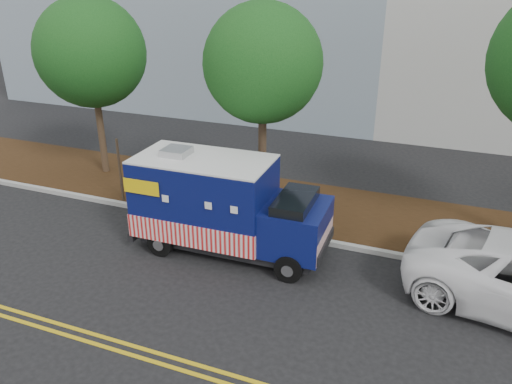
% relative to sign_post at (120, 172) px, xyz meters
% --- Properties ---
extents(ground, '(120.00, 120.00, 0.00)m').
position_rel_sign_post_xyz_m(ground, '(4.93, -1.55, -1.20)').
color(ground, black).
rests_on(ground, ground).
extents(curb, '(120.00, 0.18, 0.15)m').
position_rel_sign_post_xyz_m(curb, '(4.93, -0.15, -1.12)').
color(curb, '#9E9E99').
rests_on(curb, ground).
extents(mulch_strip, '(120.00, 4.00, 0.15)m').
position_rel_sign_post_xyz_m(mulch_strip, '(4.93, 1.95, -1.12)').
color(mulch_strip, black).
rests_on(mulch_strip, ground).
extents(centerline_near, '(120.00, 0.10, 0.01)m').
position_rel_sign_post_xyz_m(centerline_near, '(4.93, -6.00, -1.19)').
color(centerline_near, gold).
rests_on(centerline_near, ground).
extents(centerline_far, '(120.00, 0.10, 0.01)m').
position_rel_sign_post_xyz_m(centerline_far, '(4.93, -6.25, -1.19)').
color(centerline_far, gold).
rests_on(centerline_far, ground).
extents(tree_a, '(3.99, 3.99, 6.76)m').
position_rel_sign_post_xyz_m(tree_a, '(-2.32, 2.13, 3.56)').
color(tree_a, '#38281C').
rests_on(tree_a, ground).
extents(tree_b, '(3.61, 3.61, 6.75)m').
position_rel_sign_post_xyz_m(tree_b, '(4.71, 1.21, 3.73)').
color(tree_b, '#38281C').
rests_on(tree_b, ground).
extents(sign_post, '(0.06, 0.06, 2.40)m').
position_rel_sign_post_xyz_m(sign_post, '(0.00, 0.00, 0.00)').
color(sign_post, '#473828').
rests_on(sign_post, ground).
extents(food_truck, '(5.65, 2.24, 2.95)m').
position_rel_sign_post_xyz_m(food_truck, '(4.48, -1.50, 0.14)').
color(food_truck, black).
rests_on(food_truck, ground).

